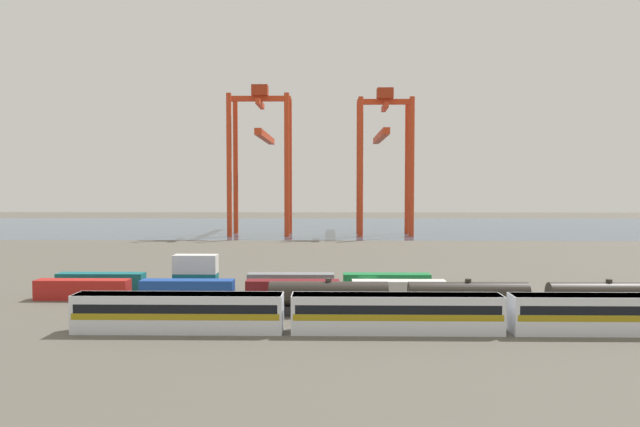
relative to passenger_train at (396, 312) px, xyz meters
name	(u,v)px	position (x,y,z in m)	size (l,w,h in m)	color
ground_plane	(355,258)	(-1.59, 61.64, -2.14)	(420.00, 420.00, 0.00)	#5B564C
harbour_water	(344,227)	(-1.59, 155.99, -2.14)	(400.00, 110.00, 0.01)	#384C60
passenger_train	(396,312)	(0.00, 0.00, 0.00)	(65.44, 3.14, 3.90)	silver
freight_tank_row	(538,298)	(17.13, 8.30, -0.19)	(61.70, 2.74, 4.20)	#232326
shipping_container_0	(83,289)	(-39.11, 17.03, -0.84)	(12.10, 2.44, 2.60)	#AD211C
shipping_container_1	(187,290)	(-25.35, 17.03, -0.84)	(12.10, 2.44, 2.60)	#1C4299
shipping_container_2	(293,290)	(-11.58, 17.03, -0.84)	(12.10, 2.44, 2.60)	maroon
shipping_container_3	(399,290)	(2.19, 17.03, -0.84)	(12.10, 2.44, 2.60)	silver
shipping_container_4	(101,282)	(-38.98, 22.92, -0.84)	(12.10, 2.44, 2.60)	#146066
shipping_container_5	(196,282)	(-25.59, 22.92, -0.84)	(6.04, 2.44, 2.60)	#146066
shipping_container_6	(196,264)	(-25.59, 22.92, 1.76)	(6.04, 2.44, 2.60)	silver
shipping_container_7	(291,283)	(-12.21, 22.92, -0.84)	(12.10, 2.44, 2.60)	slate
shipping_container_8	(387,283)	(1.18, 22.92, -0.84)	(12.10, 2.44, 2.60)	#197538
gantry_crane_west	(262,146)	(-27.84, 123.45, 25.08)	(18.47, 42.30, 45.00)	red
gantry_crane_central	(384,147)	(9.64, 123.44, 24.56)	(16.54, 41.25, 43.96)	red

